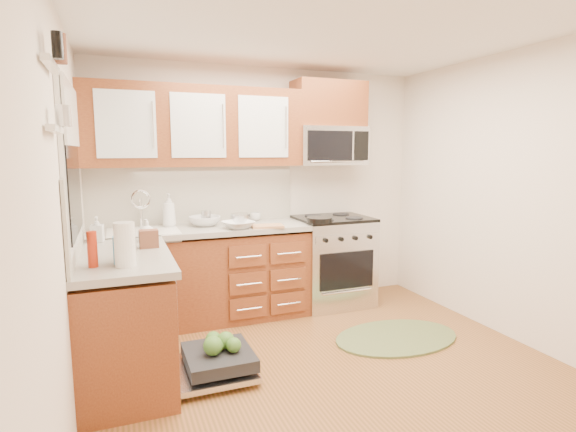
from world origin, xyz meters
name	(u,v)px	position (x,y,z in m)	size (l,w,h in m)	color
floor	(337,374)	(0.00, 0.00, 0.00)	(3.50, 3.50, 0.00)	brown
ceiling	(342,21)	(0.00, 0.00, 2.50)	(3.50, 3.50, 0.00)	white
wall_back	(263,189)	(0.00, 1.75, 1.25)	(3.50, 0.04, 2.50)	silver
wall_front	(576,267)	(0.00, -1.75, 1.25)	(3.50, 0.04, 2.50)	silver
wall_left	(63,222)	(-1.75, 0.00, 1.25)	(0.04, 3.50, 2.50)	silver
wall_right	(524,198)	(1.75, 0.00, 1.25)	(0.04, 3.50, 2.50)	silver
base_cabinet_back	(202,278)	(-0.73, 1.45, 0.42)	(2.05, 0.60, 0.85)	#602615
base_cabinet_left	(125,321)	(-1.45, 0.52, 0.42)	(0.60, 1.25, 0.85)	#602615
countertop_back	(201,230)	(-0.72, 1.44, 0.90)	(2.07, 0.64, 0.05)	#9E9990
countertop_left	(123,257)	(-1.44, 0.53, 0.90)	(0.64, 1.27, 0.05)	#9E9990
backsplash_back	(195,195)	(-0.73, 1.74, 1.21)	(2.05, 0.02, 0.57)	#BAB8A7
backsplash_left	(74,216)	(-1.74, 0.52, 1.21)	(0.02, 1.25, 0.57)	#BAB8A7
upper_cabinets	(195,127)	(-0.73, 1.57, 1.88)	(2.05, 0.35, 0.75)	#602615
cabinet_over_mw	(329,104)	(0.68, 1.57, 2.13)	(0.76, 0.35, 0.47)	#602615
range	(333,261)	(0.68, 1.43, 0.47)	(0.76, 0.64, 0.95)	silver
microwave	(329,146)	(0.68, 1.55, 1.70)	(0.76, 0.38, 0.40)	silver
sink	(144,245)	(-1.25, 1.42, 0.80)	(0.62, 0.50, 0.26)	white
dishwasher	(213,363)	(-0.86, 0.30, 0.10)	(0.70, 0.60, 0.20)	silver
window	(70,166)	(-1.74, 0.50, 1.55)	(0.03, 1.05, 1.05)	white
window_blind	(71,115)	(-1.71, 0.50, 1.88)	(0.02, 0.96, 0.40)	white
shelf_upper	(51,64)	(-1.72, -0.35, 2.05)	(0.04, 0.40, 0.03)	white
shelf_lower	(55,129)	(-1.72, -0.35, 1.75)	(0.04, 0.40, 0.03)	white
rug	(397,337)	(0.79, 0.38, 0.01)	(1.15, 0.75, 0.02)	#606F3F
skillet	(319,220)	(0.40, 1.18, 0.97)	(0.25, 0.25, 0.05)	black
stock_pot	(241,219)	(-0.34, 1.42, 0.98)	(0.19, 0.19, 0.12)	silver
cutting_board	(267,226)	(-0.13, 1.22, 0.94)	(0.30, 0.19, 0.02)	tan
canister	(206,218)	(-0.66, 1.48, 1.00)	(0.10, 0.10, 0.15)	silver
paper_towel_roll	(125,244)	(-1.43, 0.15, 1.07)	(0.13, 0.13, 0.28)	white
mustard_bottle	(126,244)	(-1.42, 0.36, 1.03)	(0.06, 0.06, 0.20)	yellow
red_bottle	(92,249)	(-1.62, 0.20, 1.04)	(0.06, 0.06, 0.23)	red
wooden_box	(149,239)	(-1.25, 0.68, 0.99)	(0.13, 0.10, 0.13)	brown
blue_carton	(122,250)	(-1.45, 0.25, 1.01)	(0.11, 0.07, 0.17)	teal
bowl_a	(238,225)	(-0.41, 1.25, 0.96)	(0.28, 0.28, 0.07)	#999999
bowl_b	(205,221)	(-0.67, 1.51, 0.97)	(0.30, 0.30, 0.09)	#999999
cup	(255,217)	(-0.11, 1.65, 0.97)	(0.11, 0.11, 0.09)	#999999
soap_bottle_a	(169,210)	(-1.00, 1.57, 1.09)	(0.12, 0.13, 0.32)	#999999
soap_bottle_b	(97,229)	(-1.62, 1.05, 1.03)	(0.09, 0.09, 0.21)	#999999
soap_bottle_c	(146,230)	(-1.25, 0.95, 1.01)	(0.14, 0.14, 0.18)	#999999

